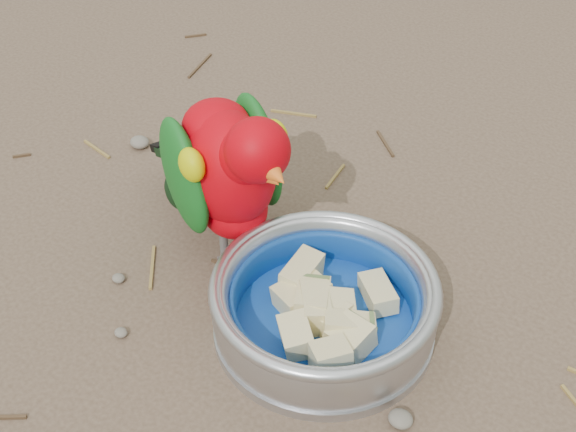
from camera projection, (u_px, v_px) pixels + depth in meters
The scene contains 6 objects.
ground at pixel (193, 336), 0.74m from camera, with size 60.00×60.00×0.00m, color brown.
food_bowl at pixel (324, 324), 0.74m from camera, with size 0.20×0.20×0.02m, color #B2B2BA.
bowl_wall at pixel (325, 302), 0.72m from camera, with size 0.20×0.20×0.04m, color #B2B2BA, non-canonical shape.
fruit_wedges at pixel (324, 307), 0.73m from camera, with size 0.12×0.12×0.03m, color beige, non-canonical shape.
lory_parrot at pixel (230, 181), 0.77m from camera, with size 0.11×0.23×0.18m, color #C0000A, non-canonical shape.
ground_debris at pixel (201, 328), 0.74m from camera, with size 0.90×0.80×0.01m, color olive, non-canonical shape.
Camera 1 is at (0.35, -0.35, 0.56)m, focal length 50.00 mm.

